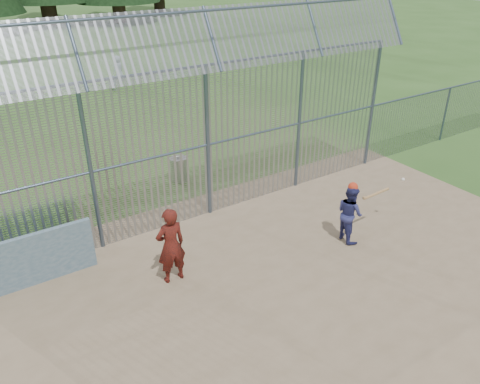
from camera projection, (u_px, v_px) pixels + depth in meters
ground at (290, 280)px, 10.22m from camera, size 120.00×120.00×0.00m
dirt_infield at (305, 292)px, 9.85m from camera, size 14.00×10.00×0.02m
dugout_wall at (34, 259)px, 9.86m from camera, size 2.50×0.12×1.20m
batter at (350, 213)px, 11.31m from camera, size 0.66×0.79×1.46m
onlooker at (171, 246)px, 9.82m from camera, size 0.64×0.42×1.76m
bg_kid_standing at (118, 68)px, 25.22m from camera, size 0.78×0.70×1.34m
bg_kid_seated at (114, 83)px, 23.47m from camera, size 0.48×0.25×0.79m
batting_gear at (361, 189)px, 11.09m from camera, size 1.77×0.32×0.46m
trash_can at (179, 169)px, 14.46m from camera, size 0.56×0.56×0.82m
backstop_fence at (267, 119)px, 12.55m from camera, size 20.09×0.81×5.30m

